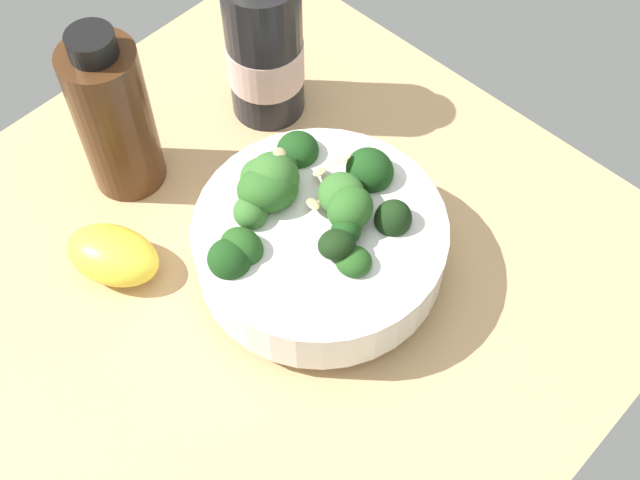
{
  "coord_description": "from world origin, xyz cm",
  "views": [
    {
      "loc": [
        -22.68,
        -27.86,
        57.49
      ],
      "look_at": [
        3.05,
        -3.24,
        4.0
      ],
      "focal_mm": 45.98,
      "sensor_mm": 36.0,
      "label": 1
    }
  ],
  "objects_px": {
    "bowl_of_broccoli": "(316,234)",
    "bottle_short": "(264,47)",
    "lemon_wedge": "(113,255)",
    "bottle_tall": "(114,116)"
  },
  "relations": [
    {
      "from": "bottle_short",
      "to": "bottle_tall",
      "type": "bearing_deg",
      "value": 168.54
    },
    {
      "from": "bowl_of_broccoli",
      "to": "bottle_tall",
      "type": "height_order",
      "value": "bottle_tall"
    },
    {
      "from": "bowl_of_broccoli",
      "to": "lemon_wedge",
      "type": "bearing_deg",
      "value": 135.21
    },
    {
      "from": "bowl_of_broccoli",
      "to": "bottle_short",
      "type": "xyz_separation_m",
      "value": [
        0.1,
        0.16,
        0.03
      ]
    },
    {
      "from": "lemon_wedge",
      "to": "bottle_tall",
      "type": "height_order",
      "value": "bottle_tall"
    },
    {
      "from": "lemon_wedge",
      "to": "bowl_of_broccoli",
      "type": "bearing_deg",
      "value": -44.79
    },
    {
      "from": "lemon_wedge",
      "to": "bottle_tall",
      "type": "relative_size",
      "value": 0.49
    },
    {
      "from": "bowl_of_broccoli",
      "to": "bottle_short",
      "type": "height_order",
      "value": "bottle_short"
    },
    {
      "from": "bottle_tall",
      "to": "bottle_short",
      "type": "distance_m",
      "value": 0.15
    },
    {
      "from": "bowl_of_broccoli",
      "to": "bottle_tall",
      "type": "xyz_separation_m",
      "value": [
        -0.05,
        0.18,
        0.03
      ]
    }
  ]
}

